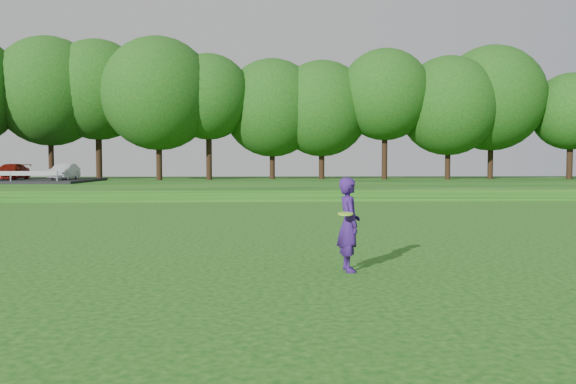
{
  "coord_description": "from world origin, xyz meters",
  "views": [
    {
      "loc": [
        1.39,
        -10.31,
        2.06
      ],
      "look_at": [
        1.95,
        4.21,
        1.3
      ],
      "focal_mm": 35.0,
      "sensor_mm": 36.0,
      "label": 1
    }
  ],
  "objects": [
    {
      "name": "ground",
      "position": [
        0.0,
        0.0,
        0.0
      ],
      "size": [
        140.0,
        140.0,
        0.0
      ],
      "primitive_type": "plane",
      "color": "#0C410D",
      "rests_on": "ground"
    },
    {
      "name": "berm",
      "position": [
        0.0,
        34.0,
        0.3
      ],
      "size": [
        130.0,
        30.0,
        0.6
      ],
      "primitive_type": "cube",
      "color": "#0C410D",
      "rests_on": "ground"
    },
    {
      "name": "walking_path",
      "position": [
        0.0,
        20.0,
        0.02
      ],
      "size": [
        130.0,
        1.6,
        0.04
      ],
      "primitive_type": "cube",
      "color": "gray",
      "rests_on": "ground"
    },
    {
      "name": "treeline",
      "position": [
        0.0,
        38.0,
        8.1
      ],
      "size": [
        104.0,
        7.0,
        15.0
      ],
      "primitive_type": null,
      "color": "#104711",
      "rests_on": "berm"
    },
    {
      "name": "woman",
      "position": [
        2.95,
        0.21,
        0.89
      ],
      "size": [
        0.5,
        0.85,
        1.78
      ],
      "color": "#341666",
      "rests_on": "ground"
    }
  ]
}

